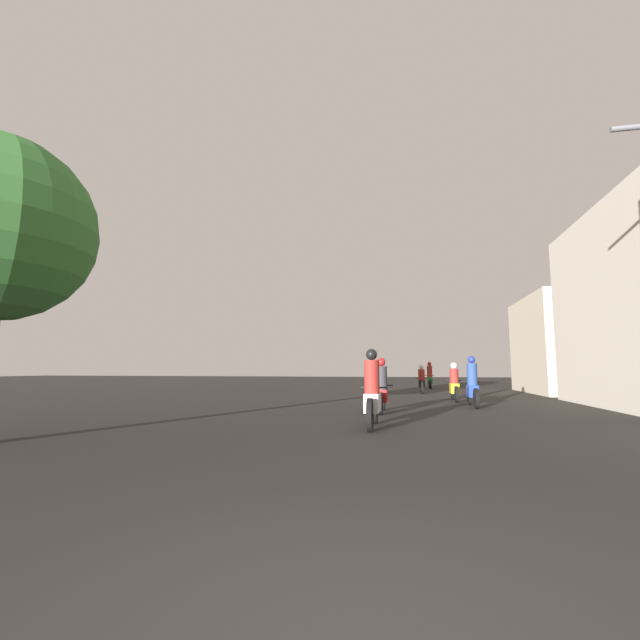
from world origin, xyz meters
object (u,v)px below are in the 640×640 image
(motorcycle_yellow, at_px, (454,385))
(building_right_far, at_px, (581,345))
(motorcycle_blue, at_px, (472,386))
(motorcycle_green, at_px, (430,378))
(motorcycle_white, at_px, (372,396))
(motorcycle_red, at_px, (382,390))
(motorcycle_black, at_px, (422,381))

(motorcycle_yellow, xyz_separation_m, building_right_far, (6.78, 6.45, 1.83))
(motorcycle_blue, relative_size, motorcycle_green, 1.03)
(motorcycle_green, xyz_separation_m, building_right_far, (7.22, -3.66, 1.78))
(motorcycle_white, xyz_separation_m, motorcycle_red, (0.00, 3.14, -0.04))
(motorcycle_yellow, bearing_deg, motorcycle_black, 94.21)
(motorcycle_blue, bearing_deg, motorcycle_green, 96.55)
(motorcycle_yellow, relative_size, motorcycle_green, 0.98)
(motorcycle_green, bearing_deg, motorcycle_white, -86.57)
(motorcycle_black, distance_m, building_right_far, 8.18)
(motorcycle_blue, height_order, motorcycle_black, motorcycle_blue)
(building_right_far, bearing_deg, motorcycle_black, -169.93)
(motorcycle_yellow, bearing_deg, motorcycle_blue, -89.84)
(motorcycle_yellow, height_order, building_right_far, building_right_far)
(motorcycle_red, distance_m, motorcycle_blue, 3.67)
(motorcycle_white, distance_m, motorcycle_black, 13.04)
(motorcycle_red, bearing_deg, motorcycle_blue, 41.10)
(motorcycle_white, height_order, motorcycle_red, motorcycle_white)
(motorcycle_white, bearing_deg, motorcycle_red, 88.00)
(motorcycle_red, xyz_separation_m, motorcycle_green, (2.01, 14.88, 0.02))
(motorcycle_yellow, bearing_deg, building_right_far, 35.85)
(motorcycle_black, bearing_deg, motorcycle_green, 81.23)
(motorcycle_white, height_order, motorcycle_yellow, motorcycle_white)
(motorcycle_blue, height_order, motorcycle_green, motorcycle_blue)
(motorcycle_black, distance_m, motorcycle_green, 5.09)
(motorcycle_white, distance_m, motorcycle_blue, 6.19)
(motorcycle_blue, xyz_separation_m, motorcycle_black, (-1.40, 7.44, -0.08))
(motorcycle_white, xyz_separation_m, motorcycle_blue, (2.79, 5.52, 0.00))
(motorcycle_white, distance_m, motorcycle_red, 3.14)
(building_right_far, bearing_deg, motorcycle_green, 153.13)
(motorcycle_red, relative_size, motorcycle_green, 0.92)
(motorcycle_red, distance_m, building_right_far, 14.64)
(motorcycle_white, bearing_deg, motorcycle_green, 81.70)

